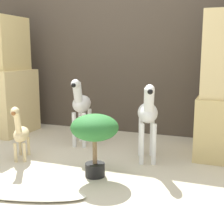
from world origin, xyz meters
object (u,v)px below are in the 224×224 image
at_px(zebra_right, 148,115).
at_px(zebra_left, 81,105).
at_px(potted_palm_front, 95,131).
at_px(giraffe_figurine, 20,132).
at_px(surfboard, 20,192).

distance_m(zebra_right, zebra_left, 0.84).
bearing_deg(potted_palm_front, zebra_left, 123.02).
height_order(zebra_right, zebra_left, same).
relative_size(zebra_left, potted_palm_front, 1.42).
distance_m(zebra_left, giraffe_figurine, 0.74).
distance_m(potted_palm_front, surfboard, 0.72).
xyz_separation_m(zebra_right, surfboard, (-0.67, -1.02, -0.42)).
height_order(zebra_left, potted_palm_front, zebra_left).
bearing_deg(zebra_left, giraffe_figurine, -116.35).
bearing_deg(potted_palm_front, giraffe_figurine, 171.20).
distance_m(zebra_right, giraffe_figurine, 1.20).
distance_m(zebra_left, potted_palm_front, 0.92).
bearing_deg(surfboard, zebra_left, 96.05).
xyz_separation_m(zebra_left, surfboard, (0.14, -1.27, -0.42)).
bearing_deg(surfboard, potted_palm_front, 54.42).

